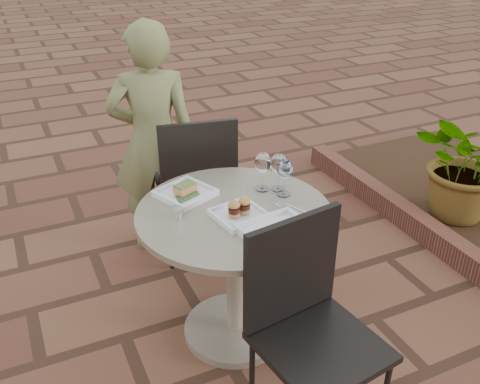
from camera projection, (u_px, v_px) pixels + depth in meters
name	position (u px, v px, depth m)	size (l,w,h in m)	color
ground	(233.00, 368.00, 2.56)	(60.00, 60.00, 0.00)	brown
cafe_table	(234.00, 255.00, 2.55)	(0.90, 0.90, 0.73)	gray
chair_far	(196.00, 177.00, 3.12)	(0.51, 0.51, 0.93)	black
chair_near	(307.00, 313.00, 2.09)	(0.50, 0.50, 0.93)	black
diner	(153.00, 142.00, 3.16)	(0.52, 0.34, 1.43)	olive
plate_salmon	(186.00, 192.00, 2.54)	(0.30, 0.30, 0.06)	white
plate_sliders	(239.00, 212.00, 2.37)	(0.25, 0.25, 0.14)	white
plate_tuna	(280.00, 234.00, 2.23)	(0.32, 0.32, 0.03)	white
wine_glass_right	(285.00, 170.00, 2.50)	(0.08, 0.08, 0.18)	white
wine_glass_mid	(263.00, 164.00, 2.55)	(0.08, 0.08, 0.19)	white
wine_glass_far	(279.00, 165.00, 2.55)	(0.08, 0.08, 0.19)	white
steel_ramekin	(176.00, 212.00, 2.37)	(0.06, 0.06, 0.05)	silver
cutlery_set	(297.00, 212.00, 2.41)	(0.10, 0.23, 0.00)	silver
planter_curb	(445.00, 244.00, 3.35)	(0.12, 3.00, 0.15)	brown
potted_plant_a	(467.00, 160.00, 3.53)	(0.73, 0.63, 0.81)	#33662D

